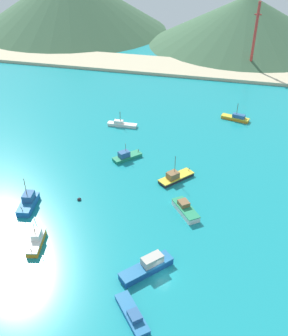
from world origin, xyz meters
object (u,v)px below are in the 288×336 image
at_px(fishing_boat_0, 132,314).
at_px(fishing_boat_8, 126,156).
at_px(fishing_boat_9, 236,118).
at_px(fishing_boat_4, 175,177).
at_px(radio_tower, 255,37).
at_px(fishing_boat_1, 122,124).
at_px(fishing_boat_10, 28,202).
at_px(buoy_0, 79,199).
at_px(fishing_boat_7, 36,241).
at_px(fishing_boat_2, 185,209).
at_px(fishing_boat_6, 148,267).

distance_m(fishing_boat_0, fishing_boat_8, 48.91).
height_order(fishing_boat_8, fishing_boat_9, fishing_boat_9).
relative_size(fishing_boat_4, radio_tower, 0.34).
bearing_deg(fishing_boat_1, fishing_boat_0, -71.82).
bearing_deg(fishing_boat_0, fishing_boat_10, 144.02).
xyz_separation_m(fishing_boat_0, fishing_boat_4, (-0.02, 40.14, 0.22)).
bearing_deg(fishing_boat_10, buoy_0, 25.52).
height_order(fishing_boat_4, fishing_boat_8, fishing_boat_4).
bearing_deg(fishing_boat_9, fishing_boat_7, -118.38).
bearing_deg(fishing_boat_2, fishing_boat_9, 80.02).
bearing_deg(fishing_boat_6, fishing_boat_0, -90.88).
distance_m(fishing_boat_1, fishing_boat_8, 19.48).
bearing_deg(fishing_boat_0, fishing_boat_9, 80.49).
relative_size(fishing_boat_2, fishing_boat_6, 0.84).
distance_m(fishing_boat_8, fishing_boat_10, 29.32).
distance_m(fishing_boat_2, radio_tower, 100.95).
xyz_separation_m(fishing_boat_7, buoy_0, (2.81, 15.40, -0.78)).
height_order(fishing_boat_0, fishing_boat_7, fishing_boat_7).
bearing_deg(fishing_boat_8, radio_tower, 69.03).
bearing_deg(fishing_boat_2, buoy_0, -176.58).
relative_size(fishing_boat_1, radio_tower, 0.34).
relative_size(fishing_boat_7, fishing_boat_8, 0.99).
bearing_deg(fishing_boat_9, fishing_boat_4, -109.10).
bearing_deg(fishing_boat_0, radio_tower, 82.64).
bearing_deg(fishing_boat_1, fishing_boat_8, -69.54).
relative_size(fishing_boat_9, fishing_boat_10, 1.13).
bearing_deg(fishing_boat_4, fishing_boat_10, -148.91).
bearing_deg(fishing_boat_10, fishing_boat_4, 31.09).
bearing_deg(fishing_boat_6, fishing_boat_2, 77.18).
bearing_deg(fishing_boat_4, fishing_boat_2, -70.02).
height_order(fishing_boat_1, fishing_boat_8, fishing_boat_1).
bearing_deg(fishing_boat_2, fishing_boat_8, 135.56).
xyz_separation_m(fishing_boat_1, fishing_boat_2, (25.63, -36.71, 0.24)).
relative_size(fishing_boat_0, fishing_boat_10, 1.02).
bearing_deg(buoy_0, fishing_boat_4, 33.69).
bearing_deg(fishing_boat_1, fishing_boat_10, -101.67).
bearing_deg(fishing_boat_8, fishing_boat_7, -103.30).
relative_size(fishing_boat_1, fishing_boat_8, 1.19).
bearing_deg(radio_tower, fishing_boat_4, -100.69).
distance_m(fishing_boat_0, fishing_boat_6, 10.02).
relative_size(fishing_boat_7, buoy_0, 8.34).
bearing_deg(fishing_boat_0, buoy_0, 126.83).
relative_size(fishing_boat_2, radio_tower, 0.30).
height_order(fishing_boat_0, fishing_boat_2, fishing_boat_2).
bearing_deg(radio_tower, fishing_boat_6, -97.91).
height_order(fishing_boat_7, radio_tower, radio_tower).
height_order(fishing_boat_2, fishing_boat_7, fishing_boat_7).
relative_size(fishing_boat_1, fishing_boat_9, 1.01).
bearing_deg(fishing_boat_8, fishing_boat_1, 110.46).
distance_m(fishing_boat_0, fishing_boat_9, 78.94).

